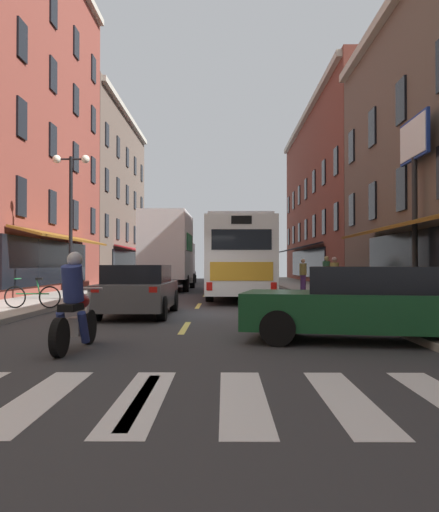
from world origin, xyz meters
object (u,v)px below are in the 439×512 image
Objects in this scene: transit_bus at (239,258)px; sedan_mid at (139,290)px; pedestrian_near at (327,273)px; sedan_far at (182,274)px; street_lamp_twin at (71,219)px; bicycle_near at (33,296)px; sedan_near at (372,304)px; pedestrian_far at (303,274)px; motorcycle_rider at (75,308)px; box_truck at (169,252)px; pedestrian_mid at (334,276)px; billboard_sign at (414,166)px.

sedan_mid is (-3.06, -8.84, -1.02)m from transit_bus.
sedan_far is at bearing -41.34° from pedestrian_near.
sedan_mid is at bearing 75.94° from pedestrian_near.
bicycle_near is at bearing -88.36° from street_lamp_twin.
pedestrian_far is at bearing 85.83° from sedan_near.
sedan_mid is at bearing 89.11° from motorcycle_rider.
sedan_near is 5.36m from motorcycle_rider.
street_lamp_twin reaches higher than sedan_mid.
sedan_far is 31.90m from motorcycle_rider.
pedestrian_near is at bearing -31.18° from box_truck.
pedestrian_mid is at bearing 94.60° from pedestrian_far.
transit_bus is 14.18m from sedan_near.
street_lamp_twin is (-3.44, 5.27, 2.45)m from sedan_mid.
sedan_near is 0.89× the size of street_lamp_twin.
sedan_mid is at bearing -56.87° from street_lamp_twin.
pedestrian_near is 0.31× the size of street_lamp_twin.
sedan_near is at bearing -35.28° from bicycle_near.
box_truck reaches higher than motorcycle_rider.
sedan_far is 2.22× the size of motorcycle_rider.
sedan_mid is at bearing -14.42° from bicycle_near.
pedestrian_far reaches higher than sedan_far.
transit_bus is at bearing -58.45° from box_truck.
street_lamp_twin reaches higher than pedestrian_mid.
box_truck is (-3.72, 6.05, 0.39)m from transit_bus.
street_lamp_twin is at bearing -166.51° from pedestrian_mid.
street_lamp_twin is at bearing -97.42° from sedan_far.
pedestrian_far is at bearing 70.48° from motorcycle_rider.
billboard_sign is 1.32× the size of sedan_far.
sedan_near is at bearing -92.19° from pedestrian_mid.
sedan_near is 15.41m from pedestrian_near.
bicycle_near is at bearing 144.72° from sedan_near.
pedestrian_near is at bearing 54.45° from sedan_mid.
billboard_sign reaches higher than sedan_far.
pedestrian_mid reaches higher than sedan_mid.
sedan_far is (-3.84, 16.88, -1.05)m from transit_bus.
street_lamp_twin is at bearing -151.24° from transit_bus.
pedestrian_far is (-0.79, 2.14, -0.09)m from pedestrian_near.
pedestrian_mid reaches higher than pedestrian_far.
sedan_mid is 3.43m from bicycle_near.
billboard_sign is 1.38× the size of sedan_mid.
pedestrian_far is 12.30m from street_lamp_twin.
street_lamp_twin reaches higher than motorcycle_rider.
sedan_near is 11.88m from pedestrian_mid.
billboard_sign is 12.48m from street_lamp_twin.
box_truck reaches higher than sedan_far.
box_truck is at bearing 126.01° from billboard_sign.
sedan_near is at bearing -44.89° from sedan_mid.
pedestrian_far is (6.44, 12.26, 0.23)m from sedan_mid.
sedan_far is (-9.35, 23.52, -3.95)m from billboard_sign.
billboard_sign reaches higher than pedestrian_near.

